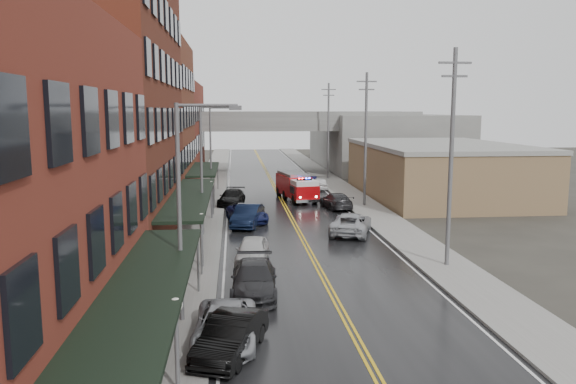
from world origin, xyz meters
TOP-DOWN VIEW (x-y plane):
  - road at (0.00, 30.00)m, footprint 11.00×160.00m
  - sidewalk_left at (-7.30, 30.00)m, footprint 3.00×160.00m
  - sidewalk_right at (7.30, 30.00)m, footprint 3.00×160.00m
  - curb_left at (-5.65, 30.00)m, footprint 0.30×160.00m
  - curb_right at (5.65, 30.00)m, footprint 0.30×160.00m
  - brick_building_b at (-13.30, 23.00)m, footprint 9.00×20.00m
  - brick_building_c at (-13.30, 40.50)m, footprint 9.00×15.00m
  - brick_building_far at (-13.30, 58.00)m, footprint 9.00×20.00m
  - tan_building at (16.00, 40.00)m, footprint 14.00×22.00m
  - right_far_block at (18.00, 70.00)m, footprint 18.00×30.00m
  - awning_0 at (-7.49, 4.00)m, footprint 2.60×16.00m
  - awning_1 at (-7.49, 23.00)m, footprint 2.60×18.00m
  - awning_2 at (-7.49, 40.50)m, footprint 2.60×13.00m
  - globe_lamp_0 at (-6.40, 2.00)m, footprint 0.44×0.44m
  - globe_lamp_1 at (-6.40, 16.00)m, footprint 0.44×0.44m
  - globe_lamp_2 at (-6.40, 30.00)m, footprint 0.44×0.44m
  - street_lamp_0 at (-6.55, 8.00)m, footprint 2.64×0.22m
  - street_lamp_1 at (-6.55, 24.00)m, footprint 2.64×0.22m
  - street_lamp_2 at (-6.55, 40.00)m, footprint 2.64×0.22m
  - utility_pole_0 at (7.20, 15.00)m, footprint 1.80×0.24m
  - utility_pole_1 at (7.20, 35.00)m, footprint 1.80×0.24m
  - utility_pole_2 at (7.20, 55.00)m, footprint 1.80×0.24m
  - overpass at (0.00, 62.00)m, footprint 40.00×10.00m
  - fire_truck at (1.45, 39.08)m, footprint 3.91×7.46m
  - parked_car_left_1 at (-4.78, 4.70)m, footprint 2.95×4.70m
  - parked_car_left_2 at (-5.00, 5.80)m, footprint 2.50×5.07m
  - parked_car_left_3 at (-3.71, 11.30)m, footprint 2.39×5.37m
  - parked_car_left_4 at (-3.60, 16.80)m, footprint 2.30×4.62m
  - parked_car_left_5 at (-3.60, 27.20)m, footprint 2.82×5.25m
  - parked_car_left_6 at (-3.60, 28.88)m, footprint 3.60×5.42m
  - parked_car_left_7 at (-4.83, 36.71)m, footprint 2.86×5.30m
  - parked_car_right_0 at (3.60, 23.82)m, footprint 4.15×6.00m
  - parked_car_right_1 at (4.45, 34.20)m, footprint 2.56×5.08m
  - parked_car_right_2 at (4.84, 46.20)m, footprint 1.86×4.09m
  - parked_car_right_3 at (3.96, 47.80)m, footprint 1.76×4.15m

SIDE VIEW (x-z plane):
  - road at x=0.00m, z-range 0.00..0.02m
  - sidewalk_left at x=-7.30m, z-range 0.00..0.15m
  - sidewalk_right at x=7.30m, z-range 0.00..0.15m
  - curb_left at x=-5.65m, z-range 0.00..0.15m
  - curb_right at x=5.65m, z-range 0.00..0.15m
  - parked_car_right_3 at x=3.96m, z-range 0.00..1.33m
  - parked_car_right_2 at x=4.84m, z-range 0.00..1.36m
  - parked_car_left_2 at x=-5.00m, z-range 0.00..1.38m
  - parked_car_left_6 at x=-3.60m, z-range 0.00..1.38m
  - parked_car_right_1 at x=4.45m, z-range 0.00..1.41m
  - parked_car_left_7 at x=-4.83m, z-range 0.00..1.46m
  - parked_car_left_1 at x=-4.78m, z-range 0.00..1.46m
  - parked_car_left_4 at x=-3.60m, z-range 0.00..1.51m
  - parked_car_right_0 at x=3.60m, z-range 0.00..1.52m
  - parked_car_left_3 at x=-3.71m, z-range 0.00..1.53m
  - parked_car_left_5 at x=-3.60m, z-range 0.00..1.64m
  - fire_truck at x=1.45m, z-range 0.11..2.72m
  - globe_lamp_0 at x=-6.40m, z-range 0.75..3.87m
  - globe_lamp_1 at x=-6.40m, z-range 0.75..3.87m
  - globe_lamp_2 at x=-6.40m, z-range 0.75..3.87m
  - tan_building at x=16.00m, z-range 0.00..5.00m
  - awning_2 at x=-7.49m, z-range 1.44..4.53m
  - awning_0 at x=-7.49m, z-range 1.44..4.53m
  - awning_1 at x=-7.49m, z-range 1.44..4.53m
  - right_far_block at x=18.00m, z-range 0.00..8.00m
  - street_lamp_0 at x=-6.55m, z-range 0.69..9.69m
  - street_lamp_1 at x=-6.55m, z-range 0.69..9.69m
  - street_lamp_2 at x=-6.55m, z-range 0.69..9.69m
  - overpass at x=0.00m, z-range 2.24..9.74m
  - brick_building_far at x=-13.30m, z-range 0.00..12.00m
  - utility_pole_0 at x=7.20m, z-range 0.31..12.31m
  - utility_pole_1 at x=7.20m, z-range 0.31..12.31m
  - utility_pole_2 at x=7.20m, z-range 0.31..12.31m
  - brick_building_c at x=-13.30m, z-range 0.00..15.00m
  - brick_building_b at x=-13.30m, z-range 0.00..18.00m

